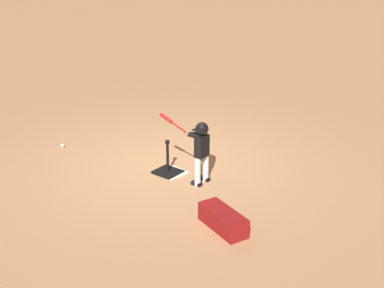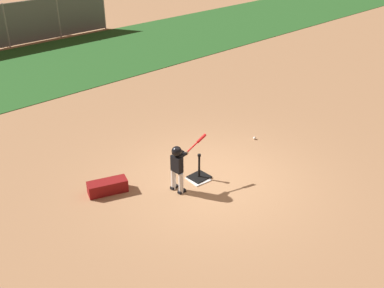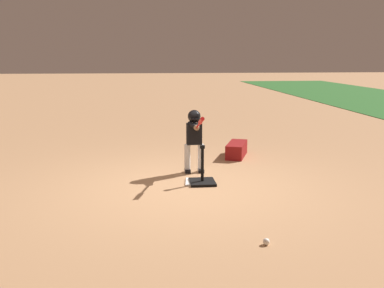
# 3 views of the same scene
# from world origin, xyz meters

# --- Properties ---
(ground_plane) EXTENTS (90.00, 90.00, 0.00)m
(ground_plane) POSITION_xyz_m (0.00, 0.00, 0.00)
(ground_plane) COLOR #AD7F56
(home_plate) EXTENTS (0.49, 0.49, 0.02)m
(home_plate) POSITION_xyz_m (-0.25, 0.23, 0.01)
(home_plate) COLOR white
(home_plate) RESTS_ON ground_plane
(batting_tee) EXTENTS (0.44, 0.40, 0.61)m
(batting_tee) POSITION_xyz_m (-0.19, 0.27, 0.08)
(batting_tee) COLOR black
(batting_tee) RESTS_ON ground_plane
(batter_child) EXTENTS (0.99, 0.34, 1.09)m
(batter_child) POSITION_xyz_m (-0.86, 0.22, 0.69)
(batter_child) COLOR silver
(batter_child) RESTS_ON ground_plane
(baseball) EXTENTS (0.07, 0.07, 0.07)m
(baseball) POSITION_xyz_m (2.22, 0.65, 0.04)
(baseball) COLOR white
(baseball) RESTS_ON ground_plane
(equipment_bag) EXTENTS (0.90, 0.59, 0.28)m
(equipment_bag) POSITION_xyz_m (-2.03, 1.20, 0.14)
(equipment_bag) COLOR maroon
(equipment_bag) RESTS_ON ground_plane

